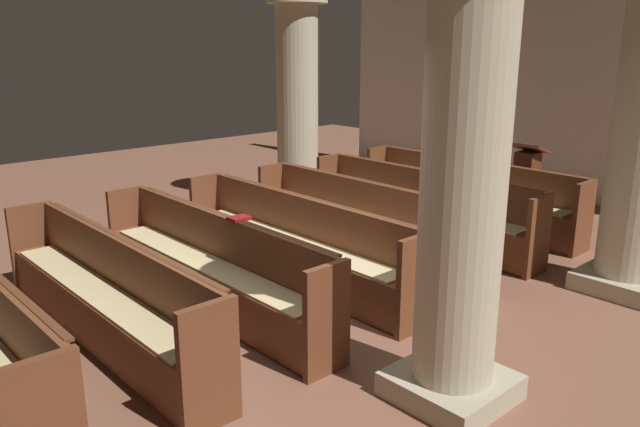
{
  "coord_description": "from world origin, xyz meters",
  "views": [
    {
      "loc": [
        4.14,
        -3.45,
        2.47
      ],
      "look_at": [
        -0.42,
        0.7,
        0.75
      ],
      "focal_mm": 34.99,
      "sensor_mm": 36.0,
      "label": 1
    }
  ],
  "objects": [
    {
      "name": "ground_plane",
      "position": [
        0.0,
        0.0,
        0.0
      ],
      "size": [
        19.2,
        19.2,
        0.0
      ],
      "primitive_type": "plane",
      "color": "brown"
    },
    {
      "name": "pillar_aisle_rear",
      "position": [
        1.85,
        -0.1,
        1.71
      ],
      "size": [
        0.83,
        0.83,
        3.28
      ],
      "color": "tan",
      "rests_on": "ground"
    },
    {
      "name": "pew_row_3",
      "position": [
        -0.62,
        0.52,
        0.47
      ],
      "size": [
        3.33,
        0.46,
        0.89
      ],
      "color": "brown",
      "rests_on": "ground"
    },
    {
      "name": "lectern",
      "position": [
        -0.29,
        4.57,
        0.45
      ],
      "size": [
        0.48,
        0.45,
        1.08
      ],
      "color": "#492215",
      "rests_on": "ground"
    },
    {
      "name": "pillar_far_side",
      "position": [
        -3.04,
        2.63,
        1.71
      ],
      "size": [
        0.9,
        0.9,
        3.28
      ],
      "color": "tan",
      "rests_on": "ground"
    },
    {
      "name": "pew_row_4",
      "position": [
        -0.62,
        -0.51,
        0.47
      ],
      "size": [
        3.33,
        0.46,
        0.89
      ],
      "color": "brown",
      "rests_on": "ground"
    },
    {
      "name": "back_wall",
      "position": [
        0.0,
        6.08,
        2.25
      ],
      "size": [
        10.0,
        0.16,
        4.5
      ],
      "primitive_type": "cube",
      "color": "silver",
      "rests_on": "ground"
    },
    {
      "name": "hymn_book",
      "position": [
        -0.39,
        -0.32,
        0.9
      ],
      "size": [
        0.15,
        0.19,
        0.03
      ],
      "primitive_type": "cube",
      "color": "maroon",
      "rests_on": "pew_row_4"
    },
    {
      "name": "pew_row_0",
      "position": [
        -0.62,
        3.61,
        0.47
      ],
      "size": [
        3.33,
        0.46,
        0.89
      ],
      "color": "brown",
      "rests_on": "ground"
    },
    {
      "name": "pew_row_1",
      "position": [
        -0.62,
        2.58,
        0.47
      ],
      "size": [
        3.33,
        0.46,
        0.89
      ],
      "color": "brown",
      "rests_on": "ground"
    },
    {
      "name": "pew_row_5",
      "position": [
        -0.62,
        -1.54,
        0.47
      ],
      "size": [
        3.33,
        0.47,
        0.89
      ],
      "color": "brown",
      "rests_on": "ground"
    },
    {
      "name": "pew_row_2",
      "position": [
        -0.62,
        1.55,
        0.47
      ],
      "size": [
        3.33,
        0.47,
        0.89
      ],
      "color": "brown",
      "rests_on": "ground"
    }
  ]
}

